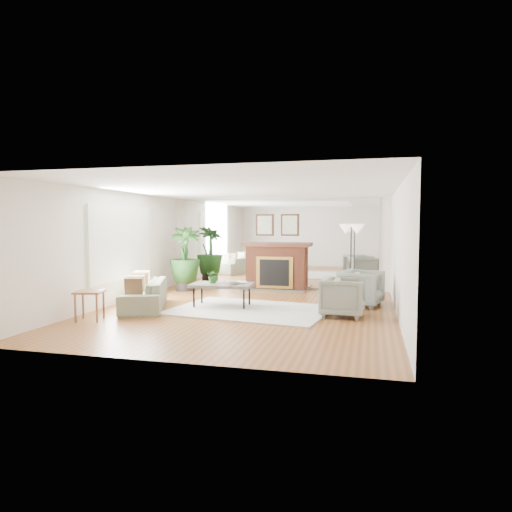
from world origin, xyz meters
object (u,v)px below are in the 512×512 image
(fireplace, at_px, (276,265))
(armchair_back, at_px, (361,288))
(armchair_front, at_px, (343,297))
(coffee_table, at_px, (222,286))
(sofa, at_px, (144,294))
(side_table, at_px, (90,296))
(floor_lamp, at_px, (351,235))
(potted_ficus, at_px, (185,257))

(fireplace, xyz_separation_m, armchair_back, (2.30, -2.04, -0.27))
(armchair_front, bearing_deg, coffee_table, 86.16)
(armchair_back, bearing_deg, armchair_front, 179.60)
(sofa, distance_m, armchair_front, 4.12)
(sofa, height_order, side_table, sofa)
(fireplace, xyz_separation_m, side_table, (-2.52, -4.75, -0.20))
(armchair_back, bearing_deg, side_table, 133.79)
(armchair_front, height_order, side_table, armchair_front)
(coffee_table, distance_m, armchair_front, 2.57)
(sofa, bearing_deg, floor_lamp, 99.68)
(coffee_table, height_order, floor_lamp, floor_lamp)
(armchair_front, height_order, floor_lamp, floor_lamp)
(armchair_back, bearing_deg, floor_lamp, 28.56)
(coffee_table, relative_size, armchair_front, 1.61)
(sofa, bearing_deg, coffee_table, 86.35)
(fireplace, xyz_separation_m, armchair_front, (1.99, -3.23, -0.29))
(armchair_front, distance_m, floor_lamp, 2.56)
(coffee_table, distance_m, floor_lamp, 3.42)
(armchair_front, height_order, potted_ficus, potted_ficus)
(coffee_table, bearing_deg, armchair_front, -6.94)
(armchair_back, relative_size, potted_ficus, 0.51)
(fireplace, relative_size, potted_ficus, 1.21)
(coffee_table, bearing_deg, sofa, -162.63)
(sofa, bearing_deg, armchair_back, 86.16)
(sofa, relative_size, armchair_front, 2.49)
(armchair_back, distance_m, potted_ficus, 4.81)
(fireplace, distance_m, sofa, 4.03)
(coffee_table, relative_size, side_table, 2.24)
(floor_lamp, bearing_deg, fireplace, 155.01)
(potted_ficus, height_order, floor_lamp, floor_lamp)
(armchair_back, relative_size, side_table, 1.46)
(armchair_back, xyz_separation_m, floor_lamp, (-0.28, 1.10, 1.12))
(sofa, bearing_deg, fireplace, 127.06)
(coffee_table, distance_m, potted_ficus, 2.80)
(armchair_back, distance_m, side_table, 5.53)
(sofa, distance_m, side_table, 1.41)
(floor_lamp, bearing_deg, armchair_front, -91.01)
(side_table, bearing_deg, fireplace, 62.08)
(sofa, relative_size, potted_ficus, 1.20)
(sofa, bearing_deg, side_table, -37.35)
(coffee_table, height_order, side_table, side_table)
(armchair_front, bearing_deg, sofa, 95.57)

